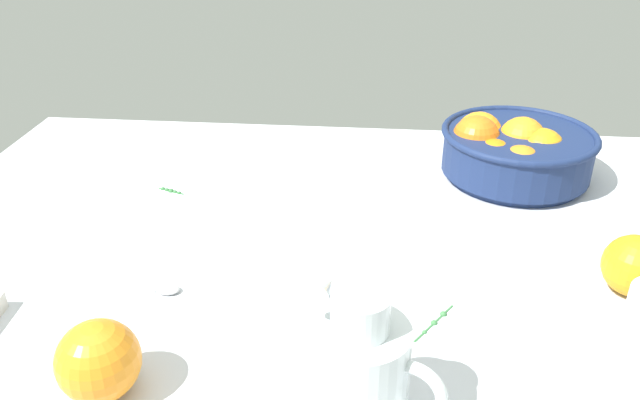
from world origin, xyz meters
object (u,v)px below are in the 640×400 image
loose_orange_1 (634,266)px  fruit_bowl (513,150)px  loose_orange_0 (99,361)px  juice_pitcher (359,380)px  spoon (145,288)px

loose_orange_1 → fruit_bowl: bearing=106.2°
fruit_bowl → loose_orange_0: size_ratio=3.04×
juice_pitcher → spoon: bearing=145.2°
loose_orange_0 → loose_orange_1: size_ratio=1.09×
fruit_bowl → spoon: (-53.32, -39.24, -4.84)cm
loose_orange_1 → spoon: loose_orange_1 is taller
juice_pitcher → loose_orange_0: bearing=176.2°
loose_orange_1 → juice_pitcher: bearing=-143.3°
loose_orange_1 → spoon: size_ratio=0.57×
juice_pitcher → loose_orange_1: juice_pitcher is taller
loose_orange_0 → fruit_bowl: bearing=48.0°
loose_orange_0 → juice_pitcher: bearing=-3.8°
fruit_bowl → loose_orange_0: fruit_bowl is taller
fruit_bowl → loose_orange_0: 77.13cm
juice_pitcher → fruit_bowl: bearing=67.3°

